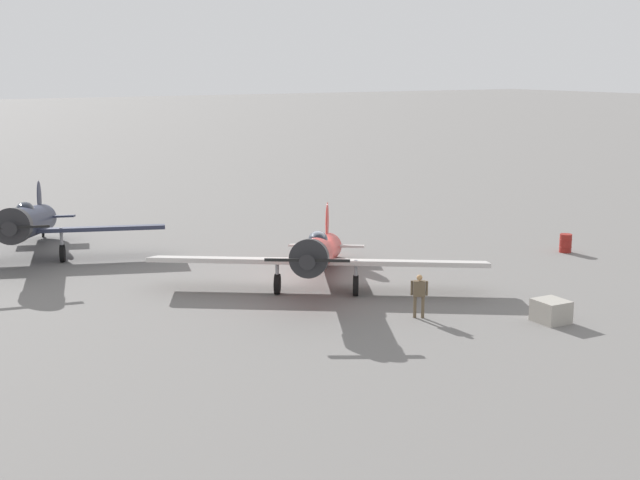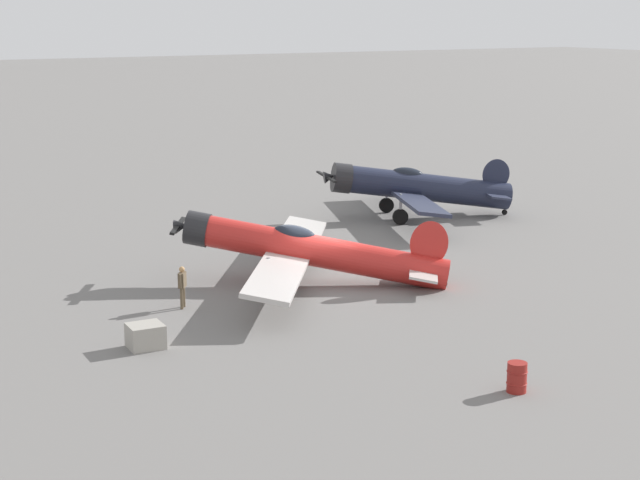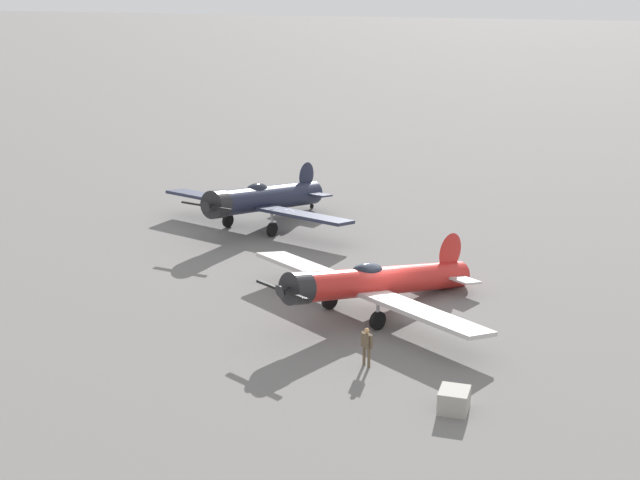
{
  "view_description": "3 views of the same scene",
  "coord_description": "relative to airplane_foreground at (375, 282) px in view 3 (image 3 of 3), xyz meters",
  "views": [
    {
      "loc": [
        -17.82,
        -29.5,
        8.84
      ],
      "look_at": [
        -0.0,
        0.0,
        1.8
      ],
      "focal_mm": 48.65,
      "sensor_mm": 36.0,
      "label": 1
    },
    {
      "loc": [
        34.16,
        -19.6,
        10.67
      ],
      "look_at": [
        -0.0,
        0.0,
        1.8
      ],
      "focal_mm": 57.27,
      "sensor_mm": 36.0,
      "label": 2
    },
    {
      "loc": [
        6.49,
        -37.59,
        15.02
      ],
      "look_at": [
        -4.0,
        4.31,
        1.6
      ],
      "focal_mm": 51.52,
      "sensor_mm": 36.0,
      "label": 3
    }
  ],
  "objects": [
    {
      "name": "ground_plane",
      "position": [
        0.31,
        0.44,
        -1.38
      ],
      "size": [
        400.0,
        400.0,
        0.0
      ],
      "primitive_type": "plane",
      "color": "slate"
    },
    {
      "name": "equipment_crate",
      "position": [
        4.37,
        -8.4,
        -0.98
      ],
      "size": [
        1.07,
        1.16,
        0.79
      ],
      "rotation": [
        0.0,
        0.0,
        4.67
      ],
      "color": "#9E998E",
      "rests_on": "ground_plane"
    },
    {
      "name": "airplane_foreground",
      "position": [
        0.0,
        0.0,
        0.0
      ],
      "size": [
        11.86,
        10.35,
        3.04
      ],
      "rotation": [
        0.0,
        0.0,
        4.09
      ],
      "color": "red",
      "rests_on": "ground_plane"
    },
    {
      "name": "ground_crew_mechanic",
      "position": [
        0.74,
        -5.61,
        -0.42
      ],
      "size": [
        0.5,
        0.43,
        1.57
      ],
      "rotation": [
        0.0,
        0.0,
        0.91
      ],
      "color": "brown",
      "rests_on": "ground_plane"
    },
    {
      "name": "airplane_mid_apron",
      "position": [
        -8.79,
        11.41,
        0.27
      ],
      "size": [
        12.23,
        9.99,
        3.11
      ],
      "rotation": [
        0.0,
        0.0,
        4.35
      ],
      "color": "#1E2338",
      "rests_on": "ground_plane"
    }
  ]
}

